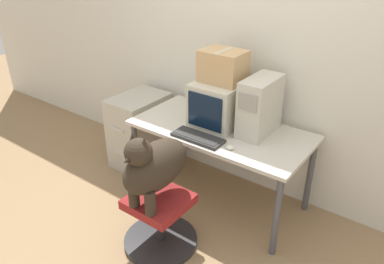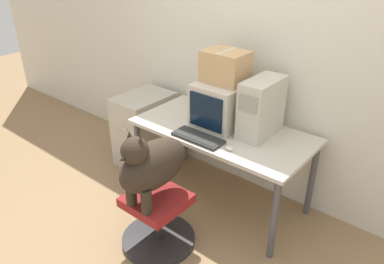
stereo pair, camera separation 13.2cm
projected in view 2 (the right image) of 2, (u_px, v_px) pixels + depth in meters
name	position (u px, v px, depth m)	size (l,w,h in m)	color
ground_plane	(194.00, 220.00, 3.08)	(12.00, 12.00, 0.00)	#937551
wall_back	(256.00, 45.00, 3.03)	(8.00, 0.05, 2.60)	silver
desk	(222.00, 137.00, 3.05)	(1.45, 0.73, 0.70)	beige
crt_monitor	(224.00, 103.00, 3.04)	(0.37, 0.49, 0.36)	beige
pc_tower	(261.00, 108.00, 2.83)	(0.20, 0.41, 0.45)	beige
keyboard	(198.00, 137.00, 2.85)	(0.41, 0.16, 0.03)	#2D2D2D
computer_mouse	(229.00, 148.00, 2.70)	(0.06, 0.05, 0.03)	beige
office_chair	(158.00, 221.00, 2.78)	(0.56, 0.56, 0.42)	#262628
dog	(151.00, 164.00, 2.52)	(0.27, 0.58, 0.57)	#33281E
filing_cabinet	(145.00, 129.00, 3.76)	(0.40, 0.58, 0.72)	#B7B2A3
cardboard_box	(225.00, 67.00, 2.90)	(0.34, 0.26, 0.25)	tan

